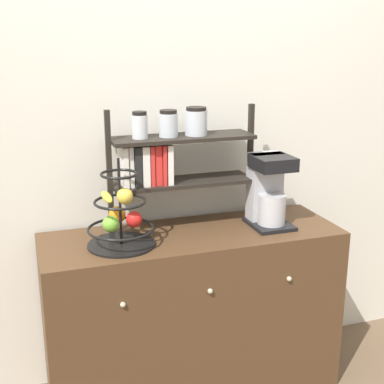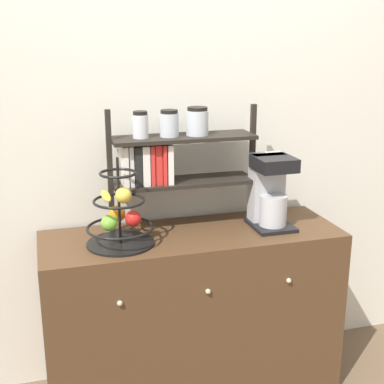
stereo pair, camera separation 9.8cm
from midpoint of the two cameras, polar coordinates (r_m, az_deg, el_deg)
wall_back at (r=2.66m, az=-0.58°, el=7.18°), size 7.00×0.05×2.60m
sideboard at (r=2.69m, az=1.13°, el=-12.75°), size 1.41×0.49×0.83m
coffee_maker at (r=2.60m, az=9.39°, el=0.10°), size 0.19×0.23×0.35m
fruit_stand at (r=2.36m, az=-6.57°, el=-2.69°), size 0.30×0.30×0.40m
shelf_hutch at (r=2.50m, az=-1.50°, el=4.09°), size 0.72×0.20×0.58m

